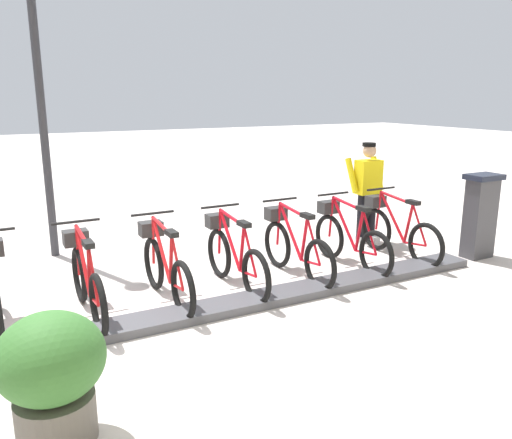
% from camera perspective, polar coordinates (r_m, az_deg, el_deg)
% --- Properties ---
extents(ground_plane, '(60.00, 60.00, 0.00)m').
position_cam_1_polar(ground_plane, '(5.72, -14.74, -11.97)').
color(ground_plane, beige).
extents(dock_rail_base, '(0.44, 9.90, 0.10)m').
position_cam_1_polar(dock_rail_base, '(5.70, -14.77, -11.51)').
color(dock_rail_base, '#47474C').
rests_on(dock_rail_base, ground).
extents(payment_kiosk, '(0.36, 0.52, 1.28)m').
position_cam_1_polar(payment_kiosk, '(8.48, 23.46, 0.50)').
color(payment_kiosk, '#38383D').
rests_on(payment_kiosk, ground).
extents(bike_docked_0, '(1.72, 0.54, 1.02)m').
position_cam_1_polar(bike_docked_0, '(8.11, 15.23, -1.12)').
color(bike_docked_0, black).
rests_on(bike_docked_0, ground).
extents(bike_docked_1, '(1.72, 0.54, 1.02)m').
position_cam_1_polar(bike_docked_1, '(7.53, 10.14, -1.97)').
color(bike_docked_1, black).
rests_on(bike_docked_1, ground).
extents(bike_docked_2, '(1.72, 0.54, 1.02)m').
position_cam_1_polar(bike_docked_2, '(7.03, 4.25, -2.93)').
color(bike_docked_2, black).
rests_on(bike_docked_2, ground).
extents(bike_docked_3, '(1.72, 0.54, 1.02)m').
position_cam_1_polar(bike_docked_3, '(6.61, -2.48, -3.99)').
color(bike_docked_3, black).
rests_on(bike_docked_3, ground).
extents(bike_docked_4, '(1.72, 0.54, 1.02)m').
position_cam_1_polar(bike_docked_4, '(6.29, -10.01, -5.11)').
color(bike_docked_4, black).
rests_on(bike_docked_4, ground).
extents(bike_docked_5, '(1.72, 0.54, 1.02)m').
position_cam_1_polar(bike_docked_5, '(6.10, -18.21, -6.23)').
color(bike_docked_5, black).
rests_on(bike_docked_5, ground).
extents(worker_near_rack, '(0.48, 0.63, 1.66)m').
position_cam_1_polar(worker_near_rack, '(8.78, 12.17, 3.37)').
color(worker_near_rack, white).
rests_on(worker_near_rack, ground).
extents(lamp_post, '(0.32, 0.32, 4.43)m').
position_cam_1_polar(lamp_post, '(8.28, -22.98, 15.57)').
color(lamp_post, '#2D2D33').
rests_on(lamp_post, ground).
extents(planter_bush, '(0.76, 0.76, 0.97)m').
position_cam_1_polar(planter_bush, '(4.04, -21.58, -15.35)').
color(planter_bush, '#59544C').
rests_on(planter_bush, ground).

